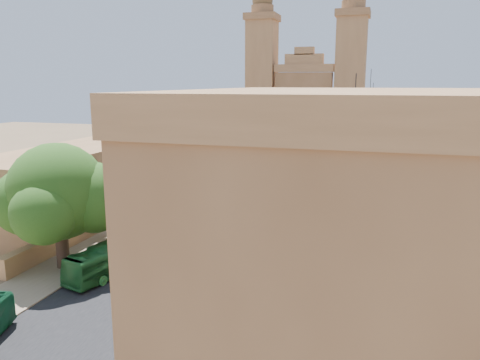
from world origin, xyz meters
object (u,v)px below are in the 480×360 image
Objects in this scene: olive_pickup at (281,221)px; car_dkblue at (262,180)px; church at (307,111)px; car_white_b at (277,177)px; red_truck at (210,250)px; street_tree_c at (196,167)px; street_tree_d at (222,156)px; pedestrian_c at (290,222)px; street_tree_b at (160,183)px; streetlamp at (154,335)px; bus_green_north at (117,257)px; bus_cream_east at (287,208)px; street_tree_a at (108,212)px; car_blue_b at (277,166)px; car_white_a at (224,208)px; pedestrian_a at (297,254)px; car_cream at (239,223)px; bus_red_east at (253,224)px; ficus_tree at (59,195)px.

olive_pickup reaches higher than car_dkblue.
church reaches higher than car_white_b.
street_tree_c is at bearing 114.32° from red_truck.
church is at bearing 86.70° from car_dkblue.
street_tree_d reaches higher than pedestrian_c.
street_tree_b is 0.62× the size of streetlamp.
bus_cream_east is (10.84, 19.36, 0.17)m from bus_green_north.
car_dkblue is at bearing 100.07° from bus_green_north.
street_tree_a is 13.78m from red_truck.
bus_cream_east is at bearing -55.78° from street_tree_d.
car_blue_b is at bearing 90.38° from car_dkblue.
street_tree_c is 14.36m from car_white_a.
streetlamp reaches higher than car_blue_b.
bus_cream_east is 13.60m from pedestrian_a.
pedestrian_c reaches higher than car_cream.
bus_red_east is 29.22m from car_white_b.
pedestrian_a is at bearing 18.80° from ficus_tree.
streetlamp is 68.38m from car_blue_b.
streetlamp is at bearing -81.54° from car_dkblue.
bus_red_east reaches higher than car_dkblue.
street_tree_c is 21.42m from car_blue_b.
street_tree_d is at bearing 106.46° from streetlamp.
olive_pickup is 3.77m from bus_cream_east.
street_tree_a is 0.52× the size of streetlamp.
ficus_tree is 23.20m from olive_pickup.
ficus_tree is 13.67m from red_truck.
pedestrian_c is (17.50, -3.75, -2.55)m from street_tree_b.
car_white_b is 26.06m from pedestrian_c.
street_tree_d is 10.53m from car_dkblue.
street_tree_a is at bearing -9.59° from pedestrian_a.
car_white_b is 2.18× the size of pedestrian_a.
street_tree_c is 11.17m from car_dkblue.
car_dkblue is 2.21× the size of pedestrian_c.
bus_green_north is 5.42× the size of pedestrian_a.
pedestrian_a is (3.52, -9.38, -0.13)m from olive_pickup.
street_tree_d reaches higher than red_truck.
street_tree_a is 18.43m from olive_pickup.
bus_red_east is (14.30, -7.60, -1.91)m from street_tree_b.
pedestrian_a is (20.02, -25.38, -2.45)m from street_tree_c.
church reaches higher than bus_red_east.
bus_red_east is (4.30, -62.21, -7.99)m from church.
pedestrian_c is (17.50, 8.25, -1.96)m from street_tree_a.
streetlamp is (7.72, -90.61, -4.31)m from church.
pedestrian_a is at bearing -69.45° from olive_pickup.
street_tree_a is 0.63× the size of red_truck.
olive_pickup is (16.50, -4.00, -2.39)m from street_tree_b.
street_tree_d reaches higher than car_dkblue.
car_cream is 1.34× the size of car_dkblue.
street_tree_d is (0.00, 24.00, -0.06)m from street_tree_b.
bus_green_north is at bearing -157.58° from red_truck.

